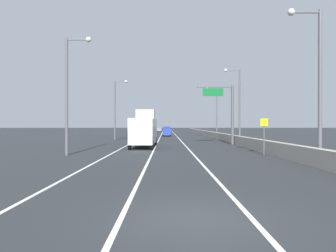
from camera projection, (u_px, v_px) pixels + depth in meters
The scene contains 18 objects.
ground_plane at pixel (169, 135), 72.01m from camera, with size 320.00×320.00×0.00m, color #26282B.
lane_stripe_left at pixel (144, 136), 62.97m from camera, with size 0.16×130.00×0.00m, color silver.
lane_stripe_center at pixel (160, 136), 62.99m from camera, with size 0.16×130.00×0.00m, color silver.
lane_stripe_right at pixel (177, 136), 63.02m from camera, with size 0.16×130.00×0.00m, color silver.
jersey_barrier_right at pixel (221, 137), 48.06m from camera, with size 0.60×120.00×1.10m, color #9E998E.
overhead_sign_gantry at pixel (227, 107), 37.41m from camera, with size 4.68×0.36×7.50m.
speed_advisory_sign at pixel (264, 134), 24.46m from camera, with size 0.60×0.11×3.00m.
lamp_post_right_near at pixel (316, 75), 18.35m from camera, with size 2.14×0.44×9.69m.
lamp_post_right_second at pixel (238, 101), 38.04m from camera, with size 2.14×0.44×9.69m.
lamp_post_right_third at pixel (215, 109), 57.73m from camera, with size 2.14×0.44×9.69m.
lamp_post_left_near at pixel (70, 87), 24.24m from camera, with size 2.14×0.44×9.69m.
lamp_post_left_mid at pixel (116, 106), 47.87m from camera, with size 2.14×0.44×9.69m.
car_blue_0 at pixel (167, 131), 63.59m from camera, with size 1.77×4.00×2.09m.
car_red_1 at pixel (135, 133), 56.33m from camera, with size 1.97×4.54×1.92m.
car_black_2 at pixel (134, 134), 50.13m from camera, with size 1.95×4.24×1.90m.
car_green_3 at pixel (142, 131), 67.81m from camera, with size 2.07×4.55×1.98m.
car_gray_4 at pixel (159, 129), 101.37m from camera, with size 1.87×4.75×1.86m.
box_truck at pixel (144, 130), 32.84m from camera, with size 2.63×7.97×4.24m.
Camera 1 is at (-0.79, -7.99, 2.51)m, focal length 31.74 mm.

